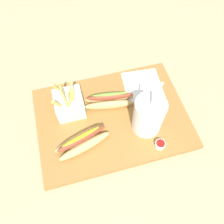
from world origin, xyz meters
TOP-DOWN VIEW (x-y plane):
  - ground_plane at (0.00, 0.00)m, footprint 2.40×2.40m
  - food_tray at (0.00, 0.00)m, footprint 0.50×0.36m
  - soda_cup at (0.10, -0.06)m, footprint 0.09×0.09m
  - fries_basket at (-0.13, 0.06)m, footprint 0.09×0.09m
  - hot_dog_1 at (0.01, 0.05)m, footprint 0.17×0.08m
  - hot_dog_2 at (-0.11, -0.07)m, footprint 0.18×0.10m
  - ketchup_cup_1 at (0.12, -0.14)m, footprint 0.03×0.03m
  - ketchup_cup_2 at (-0.10, 0.14)m, footprint 0.03×0.03m
  - napkin_stack at (0.14, 0.09)m, footprint 0.14×0.15m

SIDE VIEW (x-z plane):
  - ground_plane at x=0.00m, z-range -0.02..0.00m
  - food_tray at x=0.00m, z-range 0.00..0.02m
  - napkin_stack at x=0.14m, z-range 0.02..0.03m
  - ketchup_cup_2 at x=-0.10m, z-range 0.02..0.04m
  - ketchup_cup_1 at x=0.12m, z-range 0.02..0.04m
  - hot_dog_2 at x=-0.11m, z-range 0.01..0.07m
  - hot_dog_1 at x=0.01m, z-range 0.01..0.08m
  - fries_basket at x=-0.13m, z-range -0.01..0.13m
  - soda_cup at x=0.10m, z-range -0.02..0.20m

